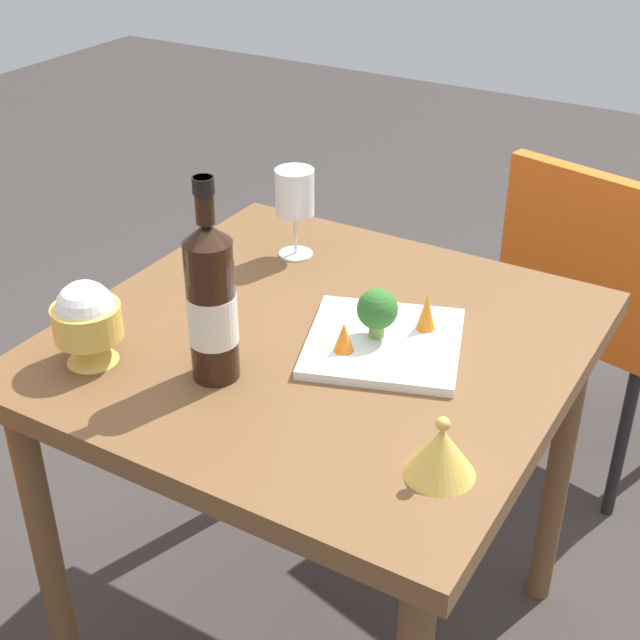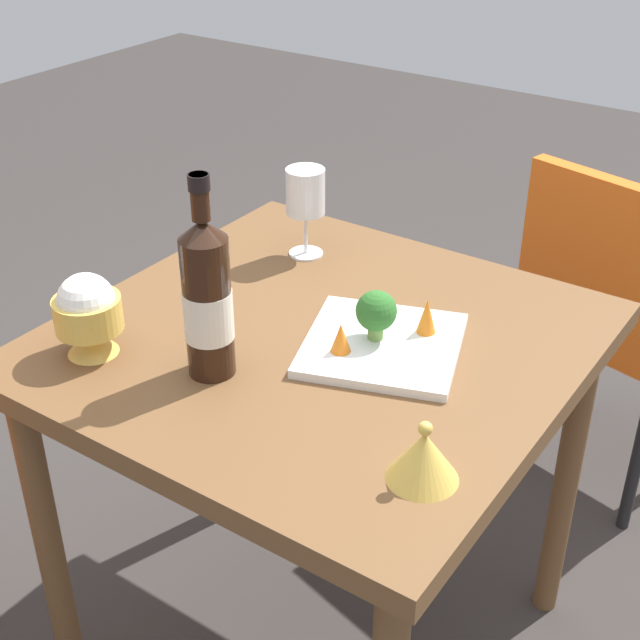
{
  "view_description": "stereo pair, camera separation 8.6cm",
  "coord_description": "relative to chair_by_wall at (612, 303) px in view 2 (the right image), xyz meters",
  "views": [
    {
      "loc": [
        -1.11,
        -0.65,
        1.54
      ],
      "look_at": [
        0.0,
        0.0,
        0.78
      ],
      "focal_mm": 50.17,
      "sensor_mm": 36.0,
      "label": 1
    },
    {
      "loc": [
        -1.07,
        -0.73,
        1.54
      ],
      "look_at": [
        0.0,
        0.0,
        0.78
      ],
      "focal_mm": 50.17,
      "sensor_mm": 36.0,
      "label": 2
    }
  ],
  "objects": [
    {
      "name": "chair_by_wall",
      "position": [
        0.0,
        0.0,
        0.0
      ],
      "size": [
        0.48,
        0.48,
        0.85
      ],
      "rotation": [
        0.0,
        0.0,
        4.47
      ],
      "color": "orange",
      "rests_on": "ground_plane"
    },
    {
      "name": "ground_plane",
      "position": [
        -0.8,
        0.27,
        -0.53
      ],
      "size": [
        8.0,
        8.0,
        0.0
      ],
      "primitive_type": "plane",
      "color": "#383330"
    },
    {
      "name": "rice_bowl",
      "position": [
        -1.05,
        0.55,
        0.3
      ],
      "size": [
        0.11,
        0.11,
        0.14
      ],
      "color": "gold",
      "rests_on": "dining_table"
    },
    {
      "name": "dining_table",
      "position": [
        -0.8,
        0.27,
        0.13
      ],
      "size": [
        0.83,
        0.83,
        0.75
      ],
      "color": "brown",
      "rests_on": "ground_plane"
    },
    {
      "name": "serving_plate",
      "position": [
        -0.78,
        0.16,
        0.23
      ],
      "size": [
        0.32,
        0.32,
        0.02
      ],
      "rotation": [
        0.0,
        0.0,
        0.33
      ],
      "color": "white",
      "rests_on": "dining_table"
    },
    {
      "name": "carrot_garnish_left",
      "position": [
        -0.84,
        0.2,
        0.26
      ],
      "size": [
        0.03,
        0.03,
        0.05
      ],
      "color": "orange",
      "rests_on": "serving_plate"
    },
    {
      "name": "wine_bottle",
      "position": [
        -0.99,
        0.35,
        0.35
      ],
      "size": [
        0.08,
        0.08,
        0.33
      ],
      "color": "black",
      "rests_on": "dining_table"
    },
    {
      "name": "carrot_garnish_right",
      "position": [
        -0.71,
        0.12,
        0.27
      ],
      "size": [
        0.03,
        0.03,
        0.06
      ],
      "color": "orange",
      "rests_on": "serving_plate"
    },
    {
      "name": "broccoli_floret",
      "position": [
        -0.78,
        0.18,
        0.29
      ],
      "size": [
        0.07,
        0.07,
        0.09
      ],
      "color": "#729E4C",
      "rests_on": "serving_plate"
    },
    {
      "name": "wine_glass",
      "position": [
        -0.56,
        0.47,
        0.35
      ],
      "size": [
        0.08,
        0.08,
        0.18
      ],
      "color": "white",
      "rests_on": "dining_table"
    },
    {
      "name": "rice_bowl_lid",
      "position": [
        -1.03,
        -0.05,
        0.26
      ],
      "size": [
        0.1,
        0.1,
        0.09
      ],
      "color": "gold",
      "rests_on": "dining_table"
    }
  ]
}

